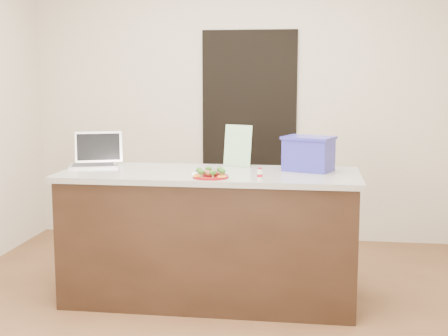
# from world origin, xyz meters

# --- Properties ---
(ground) EXTENTS (4.00, 4.00, 0.00)m
(ground) POSITION_xyz_m (0.00, 0.00, 0.00)
(ground) COLOR brown
(ground) RESTS_ON ground
(room_shell) EXTENTS (4.00, 4.00, 4.00)m
(room_shell) POSITION_xyz_m (0.00, 0.00, 1.62)
(room_shell) COLOR white
(room_shell) RESTS_ON ground
(doorway) EXTENTS (0.90, 0.02, 2.00)m
(doorway) POSITION_xyz_m (0.10, 1.98, 1.00)
(doorway) COLOR black
(doorway) RESTS_ON ground
(island) EXTENTS (2.06, 0.76, 0.92)m
(island) POSITION_xyz_m (0.00, 0.25, 0.46)
(island) COLOR black
(island) RESTS_ON ground
(plate) EXTENTS (0.24, 0.24, 0.02)m
(plate) POSITION_xyz_m (0.05, 0.01, 0.93)
(plate) COLOR maroon
(plate) RESTS_ON island
(meatballs) EXTENTS (0.09, 0.09, 0.04)m
(meatballs) POSITION_xyz_m (0.05, 0.01, 0.95)
(meatballs) COLOR brown
(meatballs) RESTS_ON plate
(broccoli) EXTENTS (0.20, 0.19, 0.04)m
(broccoli) POSITION_xyz_m (0.05, 0.01, 0.97)
(broccoli) COLOR #214B14
(broccoli) RESTS_ON plate
(pepper_rings) EXTENTS (0.22, 0.20, 0.01)m
(pepper_rings) POSITION_xyz_m (0.05, 0.01, 0.94)
(pepper_rings) COLOR #FFAB1A
(pepper_rings) RESTS_ON plate
(napkin) EXTENTS (0.16, 0.16, 0.01)m
(napkin) POSITION_xyz_m (-0.03, 0.13, 0.92)
(napkin) COLOR white
(napkin) RESTS_ON island
(fork) EXTENTS (0.03, 0.16, 0.00)m
(fork) POSITION_xyz_m (-0.05, 0.14, 0.93)
(fork) COLOR silver
(fork) RESTS_ON napkin
(knife) EXTENTS (0.06, 0.20, 0.01)m
(knife) POSITION_xyz_m (-0.00, 0.11, 0.93)
(knife) COLOR silver
(knife) RESTS_ON napkin
(yogurt_bottle) EXTENTS (0.04, 0.04, 0.08)m
(yogurt_bottle) POSITION_xyz_m (0.37, 0.00, 0.95)
(yogurt_bottle) COLOR silver
(yogurt_bottle) RESTS_ON island
(laptop) EXTENTS (0.41, 0.38, 0.25)m
(laptop) POSITION_xyz_m (-0.88, 0.44, 0.99)
(laptop) COLOR silver
(laptop) RESTS_ON island
(leaflet) EXTENTS (0.22, 0.11, 0.30)m
(leaflet) POSITION_xyz_m (0.16, 0.54, 1.07)
(leaflet) COLOR white
(leaflet) RESTS_ON island
(blue_box) EXTENTS (0.40, 0.35, 0.24)m
(blue_box) POSITION_xyz_m (0.68, 0.40, 1.04)
(blue_box) COLOR #2C2A99
(blue_box) RESTS_ON island
(chair) EXTENTS (0.49, 0.50, 0.86)m
(chair) POSITION_xyz_m (0.27, 0.88, 0.49)
(chair) COLOR #33150F
(chair) RESTS_ON ground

